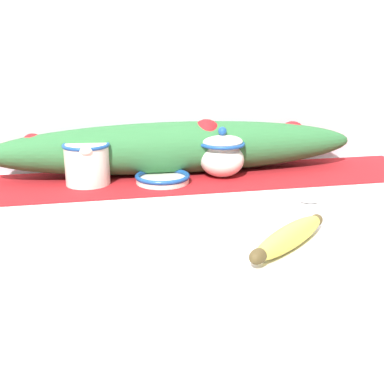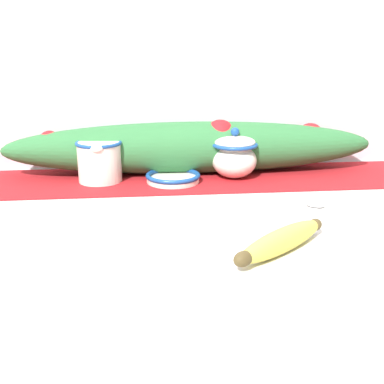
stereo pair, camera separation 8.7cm
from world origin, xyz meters
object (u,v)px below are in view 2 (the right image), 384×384
at_px(small_dish, 173,177).
at_px(banana, 281,241).
at_px(sugar_bowl, 234,155).
at_px(cream_pitcher, 100,160).
at_px(spoon, 308,204).

distance_m(small_dish, banana, 0.42).
height_order(sugar_bowl, banana, sugar_bowl).
distance_m(sugar_bowl, banana, 0.42).
relative_size(cream_pitcher, sugar_bowl, 1.02).
xyz_separation_m(cream_pitcher, sugar_bowl, (0.31, -0.00, 0.00)).
height_order(cream_pitcher, sugar_bowl, sugar_bowl).
bearing_deg(sugar_bowl, spoon, -63.31).
bearing_deg(sugar_bowl, cream_pitcher, 179.80).
bearing_deg(small_dish, banana, -70.39).
relative_size(sugar_bowl, banana, 0.65).
distance_m(cream_pitcher, small_dish, 0.17).
bearing_deg(cream_pitcher, sugar_bowl, -0.20).
height_order(sugar_bowl, small_dish, sugar_bowl).
bearing_deg(spoon, small_dish, 172.66).
relative_size(sugar_bowl, small_dish, 0.95).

